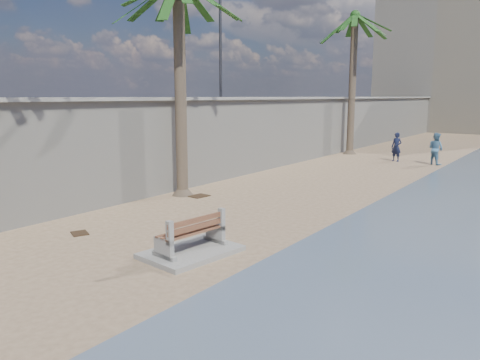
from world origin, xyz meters
The scene contains 11 objects.
ground_plane centered at (0.00, 0.00, 0.00)m, with size 140.00×140.00×0.00m, color #997A5D.
seawall centered at (-5.20, 20.00, 1.75)m, with size 0.45×70.00×3.50m, color gray.
wall_cap centered at (-5.20, 20.00, 3.55)m, with size 0.80×70.00×0.12m, color gray.
end_building centered at (-2.00, 52.00, 7.00)m, with size 18.00×12.00×14.00m, color #B7AA93.
bench_far centered at (0.42, 3.76, 0.40)m, with size 1.74×2.34×0.91m.
palm_back centered at (-4.25, 24.31, 8.37)m, with size 5.00×5.00×9.42m.
streetlight centered at (-5.10, 12.00, 6.64)m, with size 0.28×0.28×5.12m.
person_a centered at (-0.72, 22.50, 0.94)m, with size 0.68×0.46×1.88m, color #131934.
person_b centered at (1.41, 22.42, 0.95)m, with size 0.92×0.71×1.91m, color teal.
debris_c centered at (-3.63, 8.77, 0.01)m, with size 0.68×0.55×0.03m, color #382616.
debris_d centered at (-3.13, 3.26, 0.01)m, with size 0.50×0.40×0.03m, color #382616.
Camera 1 is at (7.43, -4.06, 3.64)m, focal length 35.00 mm.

